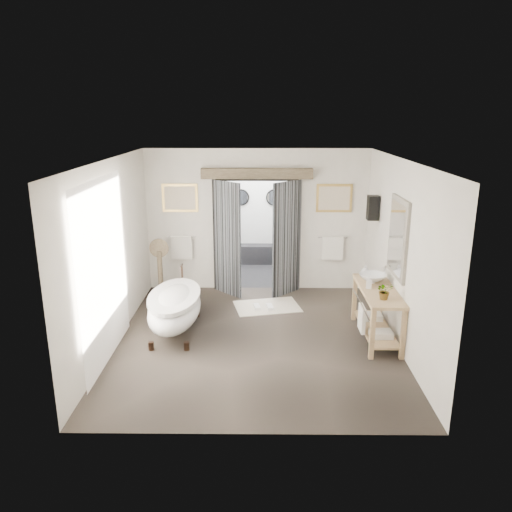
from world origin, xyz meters
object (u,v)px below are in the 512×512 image
vanity (376,309)px  clawfoot_tub (175,307)px  basin (372,278)px  rug (267,306)px

vanity → clawfoot_tub: bearing=176.7°
clawfoot_tub → vanity: clawfoot_tub is taller
clawfoot_tub → basin: bearing=2.2°
rug → vanity: bearing=-37.5°
vanity → basin: basin is taller
clawfoot_tub → vanity: 3.31m
vanity → rug: 2.26m
basin → rug: bearing=145.6°
vanity → basin: bearing=92.5°
clawfoot_tub → vanity: size_ratio=1.18×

